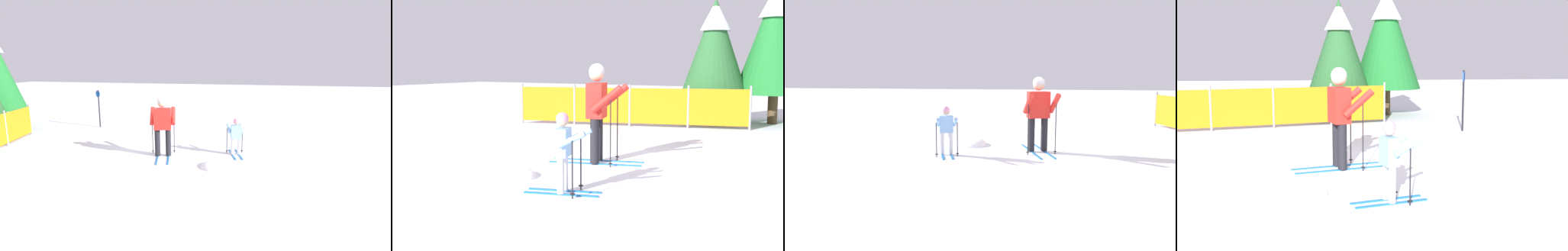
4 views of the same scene
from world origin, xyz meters
The scene contains 4 objects.
ground_plane centered at (0.00, 0.00, 0.00)m, with size 60.00×60.00×0.00m, color white.
skier_adult centered at (-0.22, -0.28, 1.06)m, with size 1.71×0.90×1.77m.
skier_child centered at (0.37, -2.36, 0.65)m, with size 1.07×0.59×1.12m.
snow_mound centered at (-0.88, -1.93, 0.00)m, with size 0.84×0.71×0.33m, color white.
Camera 3 is at (8.75, -0.53, 1.92)m, focal length 35.00 mm.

